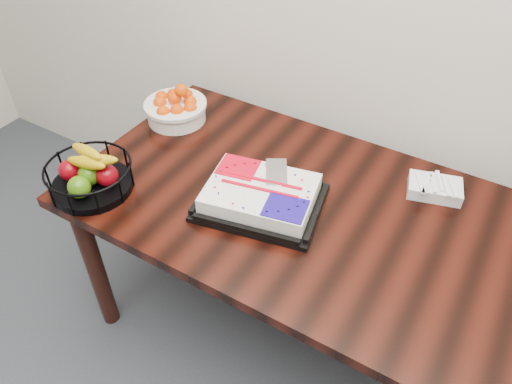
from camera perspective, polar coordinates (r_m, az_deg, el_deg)
The scene contains 5 objects.
table at distance 1.73m, azimuth 8.23°, elevation -4.58°, with size 1.80×0.90×0.75m.
cake_tray at distance 1.66m, azimuth 0.55°, elevation -0.48°, with size 0.46×0.39×0.08m.
tangerine_bowl at distance 2.08m, azimuth -9.20°, elevation 9.79°, with size 0.26×0.26×0.16m.
fruit_basket at distance 1.80m, azimuth -18.51°, elevation 1.91°, with size 0.30×0.30×0.16m.
fork_bag at distance 1.82m, azimuth 19.76°, elevation 0.48°, with size 0.20×0.16×0.05m.
Camera 1 is at (0.40, 0.86, 1.91)m, focal length 35.00 mm.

